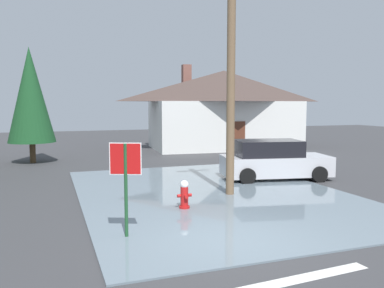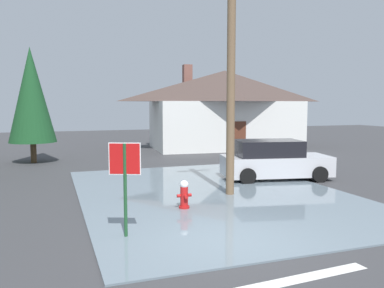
# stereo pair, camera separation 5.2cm
# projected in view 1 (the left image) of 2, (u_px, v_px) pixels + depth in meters

# --- Properties ---
(ground_plane) EXTENTS (80.00, 80.00, 0.10)m
(ground_plane) POSITION_uv_depth(u_px,v_px,m) (230.00, 242.00, 9.16)
(ground_plane) COLOR #38383A
(flood_puddle) EXTENTS (8.85, 12.00, 0.04)m
(flood_puddle) POSITION_uv_depth(u_px,v_px,m) (212.00, 193.00, 13.90)
(flood_puddle) COLOR slate
(flood_puddle) RESTS_ON ground
(lane_stop_bar) EXTENTS (4.21, 0.59, 0.01)m
(lane_stop_bar) POSITION_uv_depth(u_px,v_px,m) (272.00, 285.00, 6.89)
(lane_stop_bar) COLOR silver
(lane_stop_bar) RESTS_ON ground
(stop_sign_near) EXTENTS (0.69, 0.30, 2.23)m
(stop_sign_near) POSITION_uv_depth(u_px,v_px,m) (126.00, 170.00, 9.15)
(stop_sign_near) COLOR #1E4C28
(stop_sign_near) RESTS_ON ground
(fire_hydrant) EXTENTS (0.44, 0.38, 0.87)m
(fire_hydrant) POSITION_uv_depth(u_px,v_px,m) (184.00, 195.00, 11.79)
(fire_hydrant) COLOR red
(fire_hydrant) RESTS_ON ground
(utility_pole) EXTENTS (1.60, 0.28, 7.54)m
(utility_pole) POSITION_uv_depth(u_px,v_px,m) (231.00, 79.00, 13.30)
(utility_pole) COLOR brown
(utility_pole) RESTS_ON ground
(house) EXTENTS (11.11, 6.63, 5.86)m
(house) POSITION_uv_depth(u_px,v_px,m) (224.00, 108.00, 28.20)
(house) COLOR silver
(house) RESTS_ON ground
(parked_car) EXTENTS (4.64, 2.71, 1.62)m
(parked_car) POSITION_uv_depth(u_px,v_px,m) (273.00, 161.00, 16.58)
(parked_car) COLOR silver
(parked_car) RESTS_ON ground
(pine_tree_mid_left) EXTENTS (2.43, 2.43, 6.07)m
(pine_tree_mid_left) POSITION_uv_depth(u_px,v_px,m) (30.00, 95.00, 20.94)
(pine_tree_mid_left) COLOR #4C3823
(pine_tree_mid_left) RESTS_ON ground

